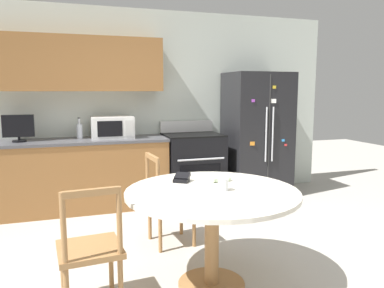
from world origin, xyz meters
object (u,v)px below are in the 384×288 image
Objects in this scene: oven_range at (193,166)px; countertop_tv at (18,127)px; dining_chair_left at (90,250)px; wallet at (182,178)px; counter_bottle at (79,131)px; dining_chair_far at (168,201)px; refrigerator at (257,135)px; candle_glass at (223,185)px; microwave at (112,127)px.

countertop_tv is (-2.18, 0.02, 0.61)m from oven_range.
wallet is (0.76, 0.38, 0.36)m from dining_chair_left.
dining_chair_far is at bearing -62.60° from counter_bottle.
refrigerator reaches higher than counter_bottle.
wallet is (-0.21, 0.37, -0.01)m from candle_glass.
countertop_tv is (-1.10, -0.03, 0.04)m from microwave.
oven_range is 1.54m from dining_chair_far.
dining_chair_left is at bearing -90.22° from counter_bottle.
refrigerator is 4.96× the size of countertop_tv.
countertop_tv is 3.82× the size of candle_glass.
microwave is 1.49× the size of countertop_tv.
oven_range reaches higher than dining_chair_left.
counter_bottle is (-0.41, 0.08, -0.04)m from microwave.
oven_range is at bearing 148.12° from dining_chair_far.
refrigerator reaches higher than microwave.
countertop_tv is at bearing -170.76° from counter_bottle.
countertop_tv is (-3.13, 0.05, 0.19)m from refrigerator.
dining_chair_far is (-0.70, -1.37, -0.03)m from oven_range.
candle_glass is (-1.47, -2.28, -0.07)m from refrigerator.
dining_chair_left is at bearing -136.89° from refrigerator.
counter_bottle is 2.22m from wallet.
microwave is 0.59× the size of dining_chair_left.
oven_range is 1.22m from microwave.
candle_glass reaches higher than wallet.
countertop_tv is 1.32× the size of counter_bottle.
microwave is at bearing 103.33° from candle_glass.
refrigerator is 2.18m from dining_chair_far.
oven_range reaches higher than dining_chair_far.
countertop_tv is 2.46m from wallet.
countertop_tv is 2.52m from dining_chair_left.
oven_range is at bearing -0.61° from countertop_tv.
candle_glass is (0.56, -2.36, -0.23)m from microwave.
refrigerator is 1.95× the size of dining_chair_far.
refrigerator is 1.95× the size of dining_chair_left.
dining_chair_left is 1.04m from candle_glass.
counter_bottle is at bearing -157.47° from dining_chair_far.
candle_glass is at bearing -122.83° from refrigerator.
counter_bottle is (-1.48, 0.14, 0.53)m from oven_range.
dining_chair_far is 5.26× the size of wallet.
countertop_tv reaches higher than dining_chair_far.
dining_chair_left reaches higher than candle_glass.
wallet is at bearing -110.52° from oven_range.
oven_range is 2.05× the size of microwave.
counter_bottle is at bearing 9.24° from countertop_tv.
refrigerator is 1.04m from oven_range.
countertop_tv is 0.39× the size of dining_chair_far.
dining_chair_far is 1.03m from candle_glass.
candle_glass is (0.98, 0.01, 0.37)m from dining_chair_left.
counter_bottle is at bearing 84.96° from dining_chair_left.
microwave is 1.11m from countertop_tv.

